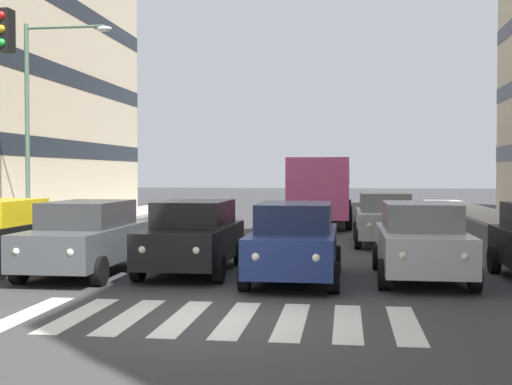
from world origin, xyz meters
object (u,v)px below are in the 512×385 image
(car_4, at_px, (86,237))
(street_lamp_right, at_px, (41,106))
(bus_behind_traffic, at_px, (322,184))
(car_2, at_px, (295,241))
(car_3, at_px, (193,236))
(car_1, at_px, (421,240))
(car_row2_0, at_px, (384,218))

(car_4, distance_m, street_lamp_right, 9.65)
(car_4, relative_size, bus_behind_traffic, 0.42)
(car_2, height_order, car_4, same)
(street_lamp_right, bearing_deg, car_2, 141.12)
(car_2, xyz_separation_m, bus_behind_traffic, (0.00, -16.81, 0.97))
(car_2, height_order, car_3, same)
(car_4, bearing_deg, car_1, -177.63)
(car_1, xyz_separation_m, bus_behind_traffic, (2.80, -16.29, 0.97))
(car_3, bearing_deg, bus_behind_traffic, -98.90)
(car_row2_0, bearing_deg, bus_behind_traffic, -74.97)
(car_3, bearing_deg, car_4, 14.77)
(car_2, bearing_deg, car_1, -169.37)
(car_1, height_order, car_4, same)
(car_3, xyz_separation_m, street_lamp_right, (7.09, -6.88, 3.86))
(car_4, relative_size, car_row2_0, 1.00)
(car_row2_0, height_order, street_lamp_right, street_lamp_right)
(car_row2_0, distance_m, street_lamp_right, 12.61)
(car_4, xyz_separation_m, bus_behind_traffic, (-4.94, -16.60, 0.97))
(car_row2_0, relative_size, bus_behind_traffic, 0.42)
(car_2, height_order, bus_behind_traffic, bus_behind_traffic)
(car_4, height_order, car_row2_0, same)
(street_lamp_right, bearing_deg, car_1, 149.81)
(car_2, xyz_separation_m, car_3, (2.50, -0.85, 0.00))
(car_3, relative_size, street_lamp_right, 0.59)
(car_2, distance_m, bus_behind_traffic, 16.84)
(car_row2_0, xyz_separation_m, street_lamp_right, (12.00, 0.11, 3.86))
(car_3, height_order, street_lamp_right, street_lamp_right)
(street_lamp_right, bearing_deg, car_4, 121.72)
(car_1, relative_size, car_2, 1.00)
(car_3, relative_size, bus_behind_traffic, 0.42)
(car_3, xyz_separation_m, car_4, (2.44, 0.64, 0.00))
(car_4, distance_m, bus_behind_traffic, 17.35)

